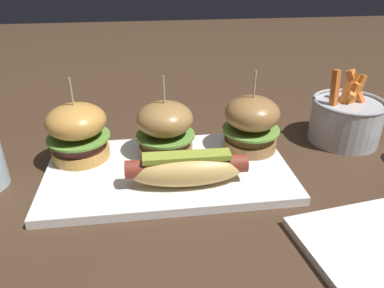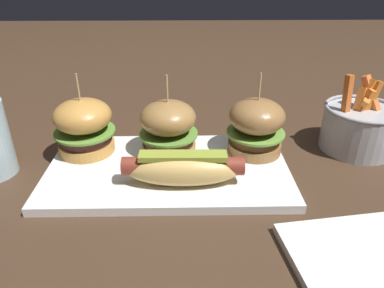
{
  "view_description": "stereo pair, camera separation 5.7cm",
  "coord_description": "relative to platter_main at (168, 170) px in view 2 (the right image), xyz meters",
  "views": [
    {
      "loc": [
        -0.03,
        -0.5,
        0.32
      ],
      "look_at": [
        0.04,
        0.0,
        0.05
      ],
      "focal_mm": 33.76,
      "sensor_mm": 36.0,
      "label": 1
    },
    {
      "loc": [
        0.03,
        -0.5,
        0.32
      ],
      "look_at": [
        0.04,
        0.0,
        0.05
      ],
      "focal_mm": 33.76,
      "sensor_mm": 36.0,
      "label": 2
    }
  ],
  "objects": [
    {
      "name": "ground_plane",
      "position": [
        0.0,
        0.0,
        -0.01
      ],
      "size": [
        3.0,
        3.0,
        0.0
      ],
      "primitive_type": "plane",
      "color": "#422D1E"
    },
    {
      "name": "hot_dog",
      "position": [
        0.02,
        -0.05,
        0.03
      ],
      "size": [
        0.18,
        0.06,
        0.05
      ],
      "color": "#DAB161",
      "rests_on": "platter_main"
    },
    {
      "name": "slider_center",
      "position": [
        -0.0,
        0.05,
        0.05
      ],
      "size": [
        0.1,
        0.1,
        0.14
      ],
      "color": "#A17540",
      "rests_on": "platter_main"
    },
    {
      "name": "slider_left",
      "position": [
        -0.14,
        0.05,
        0.05
      ],
      "size": [
        0.1,
        0.1,
        0.14
      ],
      "color": "gold",
      "rests_on": "platter_main"
    },
    {
      "name": "fries_bucket",
      "position": [
        0.34,
        0.08,
        0.04
      ],
      "size": [
        0.13,
        0.13,
        0.14
      ],
      "color": "#B7BABF",
      "rests_on": "ground"
    },
    {
      "name": "slider_right",
      "position": [
        0.15,
        0.05,
        0.06
      ],
      "size": [
        0.1,
        0.1,
        0.14
      ],
      "color": "olive",
      "rests_on": "platter_main"
    },
    {
      "name": "platter_main",
      "position": [
        0.0,
        0.0,
        0.0
      ],
      "size": [
        0.39,
        0.22,
        0.01
      ],
      "primitive_type": "cube",
      "color": "white",
      "rests_on": "ground"
    }
  ]
}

